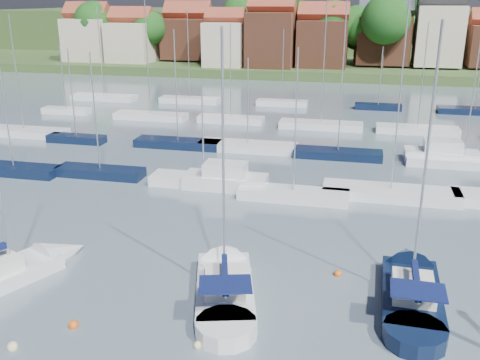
# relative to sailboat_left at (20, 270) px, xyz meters

# --- Properties ---
(ground) EXTENTS (260.00, 260.00, 0.00)m
(ground) POSITION_rel_sailboat_left_xyz_m (13.21, 37.21, -0.36)
(ground) COLOR #4E5D6B
(ground) RESTS_ON ground
(sailboat_left) EXTENTS (6.53, 10.01, 13.46)m
(sailboat_left) POSITION_rel_sailboat_left_xyz_m (0.00, 0.00, 0.00)
(sailboat_left) COLOR silver
(sailboat_left) RESTS_ON ground
(sailboat_centre) EXTENTS (5.84, 11.62, 15.28)m
(sailboat_centre) POSITION_rel_sailboat_left_xyz_m (11.80, 1.62, -0.01)
(sailboat_centre) COLOR silver
(sailboat_centre) RESTS_ON ground
(sailboat_navy) EXTENTS (3.28, 11.35, 15.63)m
(sailboat_navy) POSITION_rel_sailboat_left_xyz_m (21.94, 3.25, -0.01)
(sailboat_navy) COLOR black
(sailboat_navy) RESTS_ON ground
(buoy_b) EXTENTS (0.50, 0.50, 0.50)m
(buoy_b) POSITION_rel_sailboat_left_xyz_m (3.75, -6.19, -0.36)
(buoy_b) COLOR beige
(buoy_b) RESTS_ON ground
(buoy_c) EXTENTS (0.53, 0.53, 0.53)m
(buoy_c) POSITION_rel_sailboat_left_xyz_m (5.59, -4.00, -0.36)
(buoy_c) COLOR #D85914
(buoy_c) RESTS_ON ground
(buoy_d) EXTENTS (0.41, 0.41, 0.41)m
(buoy_d) POSITION_rel_sailboat_left_xyz_m (12.02, -4.20, -0.36)
(buoy_d) COLOR beige
(buoy_d) RESTS_ON ground
(buoy_e) EXTENTS (0.48, 0.48, 0.48)m
(buoy_e) POSITION_rel_sailboat_left_xyz_m (18.00, 4.09, -0.36)
(buoy_e) COLOR #D85914
(buoy_e) RESTS_ON ground
(buoy_h) EXTENTS (0.51, 0.51, 0.51)m
(buoy_h) POSITION_rel_sailboat_left_xyz_m (12.76, 3.32, -0.36)
(buoy_h) COLOR beige
(buoy_h) RESTS_ON ground
(marina_field) EXTENTS (79.62, 41.41, 15.93)m
(marina_field) POSITION_rel_sailboat_left_xyz_m (15.12, 32.36, 0.07)
(marina_field) COLOR silver
(marina_field) RESTS_ON ground
(far_shore_town) EXTENTS (212.46, 90.00, 22.27)m
(far_shore_town) POSITION_rel_sailboat_left_xyz_m (15.44, 129.87, 4.24)
(far_shore_town) COLOR #415329
(far_shore_town) RESTS_ON ground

